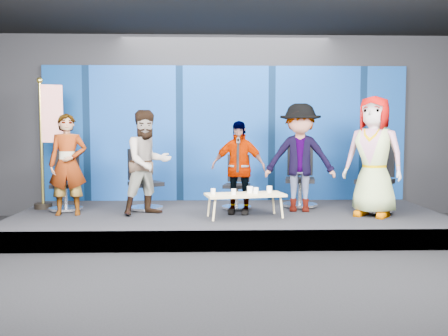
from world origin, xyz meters
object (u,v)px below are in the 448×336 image
Objects in this scene: panelist_a at (68,165)px; mug_d at (256,190)px; chair_c at (237,191)px; coffee_table at (245,196)px; panelist_d at (300,158)px; chair_e at (376,188)px; chair_b at (145,190)px; panelist_c at (238,167)px; chair_a at (66,191)px; mug_b at (234,192)px; mug_a at (213,191)px; panelist_b at (148,163)px; mug_c at (250,190)px; chair_d at (300,186)px; mug_e at (269,189)px; flag_stand at (48,140)px; panelist_e at (374,156)px.

panelist_a is 17.40× the size of mug_d.
coffee_table is at bearing -72.34° from chair_c.
chair_e is at bearing 8.73° from panelist_d.
chair_b is 1.70m from panelist_c.
chair_a is 2.97m from mug_b.
chair_c is at bearing 64.55° from mug_a.
chair_e is 13.11× the size of mug_b.
panelist_b reaches higher than coffee_table.
mug_c is 1.14× the size of mug_d.
chair_d reaches higher than mug_c.
mug_b is at bearing -13.85° from mug_a.
mug_d is (0.26, -0.33, -0.34)m from panelist_c.
panelist_b is at bearing 170.43° from mug_d.
mug_e is (-0.66, -0.91, 0.06)m from chair_d.
flag_stand is at bearing 164.66° from mug_d.
mug_e is (-1.65, 0.09, -0.53)m from panelist_e.
chair_a is at bearing 169.44° from mug_e.
mug_e is 3.93m from flag_stand.
chair_b is 1.45m from mug_a.
panelist_e is (4.89, -0.25, 0.14)m from panelist_a.
mug_c reaches higher than mug_a.
panelist_d reaches higher than chair_c.
panelist_d reaches higher than mug_a.
chair_a is at bearing -47.95° from flag_stand.
mug_b is at bearing -24.48° from chair_a.
chair_e is (5.27, -0.26, 0.06)m from chair_a.
panelist_a is 4.90m from panelist_e.
chair_c is 0.86m from coffee_table.
mug_a is 0.92m from mug_e.
mug_c is 1.05× the size of mug_e.
panelist_d is (3.81, 0.24, 0.09)m from panelist_a.
panelist_c is 16.18× the size of mug_d.
panelist_b is 15.82× the size of mug_c.
mug_a is at bearing 166.15° from mug_b.
panelist_b reaches higher than mug_a.
panelist_b is at bearing 161.30° from mug_a.
mug_b is at bearing -88.99° from panelist_c.
panelist_a is at bearing -147.12° from panelist_e.
mug_e is at bearing -147.14° from panelist_e.
chair_a is at bearing 147.75° from chair_b.
panelist_a is at bearing -156.34° from chair_c.
panelist_b is 1.81× the size of chair_c.
chair_c is (2.76, 0.54, -0.51)m from panelist_a.
coffee_table is at bearing -130.86° from chair_e.
panelist_d is at bearing 36.07° from mug_e.
panelist_c is 16.91× the size of mug_b.
coffee_table is at bearing -58.99° from chair_b.
flag_stand is (-3.53, 0.97, 0.78)m from mug_d.
chair_a is 0.56× the size of panelist_d.
mug_d is (-1.88, -0.04, -0.53)m from panelist_e.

